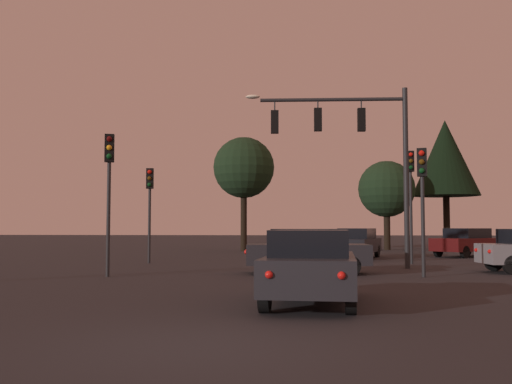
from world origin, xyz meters
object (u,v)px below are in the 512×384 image
car_nearside_lane (311,265)px  car_parked_lot (466,242)px  car_crossing_right (306,250)px  traffic_light_corner_right (109,176)px  traffic_light_median (150,196)px  tree_behind_sign (387,189)px  traffic_light_corner_left (411,184)px  traffic_signal_mast_arm (355,140)px  tree_center_horizon (244,168)px  car_far_lane (357,243)px  traffic_light_far_side (422,185)px  tree_left_far (445,158)px

car_nearside_lane → car_parked_lot: size_ratio=1.03×
car_nearside_lane → car_crossing_right: size_ratio=1.01×
traffic_light_corner_right → traffic_light_median: 7.01m
tree_behind_sign → traffic_light_corner_left: bearing=-93.6°
traffic_signal_mast_arm → tree_center_horizon: 16.86m
tree_behind_sign → tree_center_horizon: bearing=-162.6°
car_far_lane → car_parked_lot: bearing=19.7°
traffic_signal_mast_arm → traffic_light_corner_left: size_ratio=1.43×
tree_behind_sign → tree_center_horizon: (-9.74, -3.06, 1.28)m
traffic_light_far_side → car_crossing_right: 4.39m
traffic_light_far_side → car_crossing_right: size_ratio=0.95×
traffic_light_corner_right → car_nearside_lane: size_ratio=1.05×
car_far_lane → tree_center_horizon: 11.74m
traffic_light_corner_left → car_parked_lot: bearing=59.0°
car_crossing_right → traffic_light_corner_left: bearing=51.5°
car_crossing_right → car_parked_lot: same height
car_nearside_lane → tree_left_far: 33.96m
car_nearside_lane → car_parked_lot: (8.30, 20.13, -0.00)m
traffic_light_corner_left → tree_center_horizon: tree_center_horizon is taller
tree_behind_sign → traffic_light_median: bearing=-127.1°
tree_center_horizon → car_crossing_right: bearing=-77.0°
traffic_light_corner_left → car_nearside_lane: traffic_light_corner_left is taller
traffic_light_corner_right → traffic_light_median: (-0.62, 6.98, -0.26)m
traffic_signal_mast_arm → car_nearside_lane: 11.59m
tree_left_far → traffic_light_corner_left: bearing=-107.1°
car_far_lane → tree_left_far: (7.63, 13.94, 5.88)m
traffic_light_corner_right → traffic_light_far_side: bearing=4.3°
car_parked_lot → traffic_light_far_side: bearing=-109.6°
traffic_signal_mast_arm → tree_left_far: tree_left_far is taller
car_nearside_lane → car_crossing_right: (-0.15, 7.88, -0.00)m
car_far_lane → traffic_light_median: bearing=-152.2°
traffic_light_corner_left → traffic_signal_mast_arm: bearing=-132.4°
traffic_signal_mast_arm → traffic_light_far_side: traffic_signal_mast_arm is taller
car_parked_lot → traffic_light_median: bearing=-155.2°
traffic_light_far_side → traffic_light_corner_left: bearing=83.5°
traffic_signal_mast_arm → tree_behind_sign: 19.11m
traffic_light_corner_right → car_nearside_lane: 9.17m
tree_center_horizon → traffic_light_corner_left: bearing=-55.8°
traffic_light_corner_right → tree_behind_sign: bearing=63.3°
car_nearside_lane → car_crossing_right: same height
car_parked_lot → tree_left_far: 13.29m
traffic_signal_mast_arm → traffic_light_far_side: (1.82, -3.87, -2.06)m
tree_behind_sign → tree_center_horizon: 10.29m
traffic_light_far_side → tree_behind_sign: tree_behind_sign is taller
traffic_light_far_side → car_far_lane: (-1.21, 11.19, -2.12)m
car_parked_lot → car_far_lane: bearing=-160.3°
traffic_light_median → tree_left_far: (17.04, 18.90, 3.71)m
car_nearside_lane → car_far_lane: 18.14m
traffic_light_median → traffic_light_corner_right: bearing=-84.9°
traffic_light_corner_right → tree_center_horizon: bearing=84.3°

